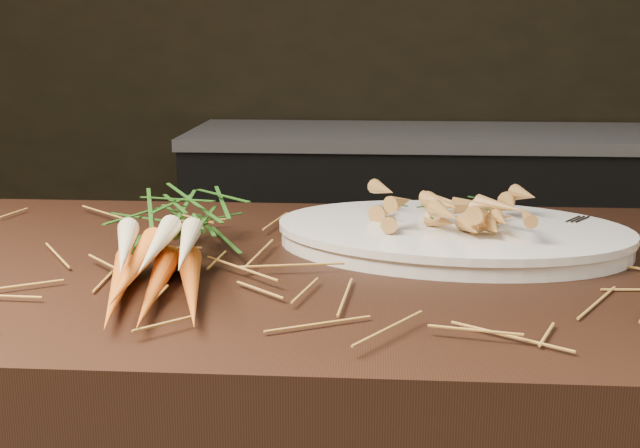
# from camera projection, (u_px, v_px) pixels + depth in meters

# --- Properties ---
(back_counter) EXTENTS (1.82, 0.62, 0.84)m
(back_counter) POSITION_uv_depth(u_px,v_px,m) (442.00, 245.00, 2.94)
(back_counter) COLOR black
(back_counter) RESTS_ON ground
(straw_bedding) EXTENTS (1.40, 0.60, 0.02)m
(straw_bedding) POSITION_uv_depth(u_px,v_px,m) (332.00, 255.00, 1.02)
(straw_bedding) COLOR #A77D2B
(straw_bedding) RESTS_ON main_counter
(root_veg_bunch) EXTENTS (0.20, 0.46, 0.08)m
(root_veg_bunch) POSITION_uv_depth(u_px,v_px,m) (166.00, 236.00, 0.99)
(root_veg_bunch) COLOR #D2531C
(root_veg_bunch) RESTS_ON main_counter
(serving_platter) EXTENTS (0.51, 0.38, 0.03)m
(serving_platter) POSITION_uv_depth(u_px,v_px,m) (452.00, 238.00, 1.09)
(serving_platter) COLOR white
(serving_platter) RESTS_ON main_counter
(roasted_veg_heap) EXTENTS (0.25, 0.20, 0.05)m
(roasted_veg_heap) POSITION_uv_depth(u_px,v_px,m) (453.00, 210.00, 1.08)
(roasted_veg_heap) COLOR #B57B39
(roasted_veg_heap) RESTS_ON serving_platter
(serving_fork) EXTENTS (0.12, 0.15, 0.00)m
(serving_fork) POSITION_uv_depth(u_px,v_px,m) (583.00, 238.00, 1.03)
(serving_fork) COLOR silver
(serving_fork) RESTS_ON serving_platter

